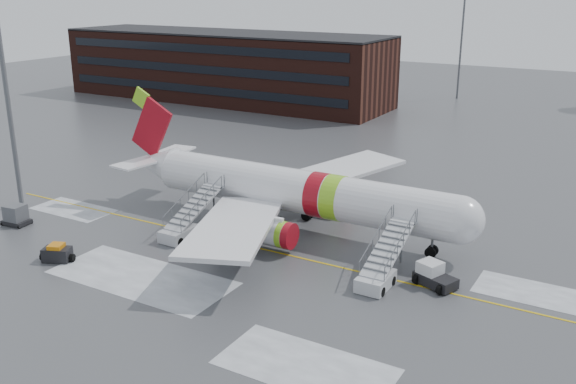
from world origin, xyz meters
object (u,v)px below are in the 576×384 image
Objects in this scene: airliner at (290,190)px; uld_container at (16,216)px; airstair_aft at (184,225)px; light_mast_near at (5,82)px; airstair_fwd at (380,270)px; pushback_tug at (434,276)px; baggage_tractor at (57,254)px.

airliner is 14.64× the size of uld_container.
light_mast_near is at bearing -173.71° from airstair_aft.
airstair_fwd is 33.23m from uld_container.
airstair_aft is (-6.63, -6.54, -2.35)m from airliner.
pushback_tug is 1.18× the size of baggage_tractor.
airstair_fwd reaches higher than uld_container.
pushback_tug is at bearing -18.24° from airliner.
airstair_fwd is at bearing 0.00° from airstair_aft.
airstair_aft is (-17.87, 0.00, 0.00)m from airstair_fwd.
light_mast_near is (-3.44, 3.28, 11.28)m from uld_container.
pushback_tug is 1.41× the size of uld_container.
airliner is 1.50× the size of light_mast_near.
pushback_tug is (14.66, -4.83, -2.66)m from airliner.
airliner is 12.23× the size of baggage_tractor.
pushback_tug is (21.29, 1.71, -0.31)m from airstair_aft.
airstair_aft reaches higher than uld_container.
light_mast_near is (-25.00, -8.56, 8.72)m from airliner.
airliner is 4.55× the size of airstair_fwd.
pushback_tug is at bearing 5.37° from light_mast_near.
baggage_tractor is at bearing -158.26° from pushback_tug.
airliner is 13.21m from airstair_fwd.
airliner is at bearing 28.77° from uld_container.
uld_container reaches higher than baggage_tractor.
baggage_tractor is (-26.70, -10.65, -0.16)m from pushback_tug.
airstair_fwd is (11.24, -6.54, -2.35)m from airliner.
airstair_aft is 21.36m from pushback_tug.
pushback_tug is at bearing 4.58° from airstair_aft.
baggage_tractor is (-23.28, -8.94, -0.47)m from airstair_fwd.
light_mast_near is (-36.24, -2.02, 11.07)m from airstair_fwd.
airstair_fwd is 17.87m from airstair_aft.
airstair_fwd is 3.22× the size of uld_container.
baggage_tractor is at bearing -20.91° from uld_container.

